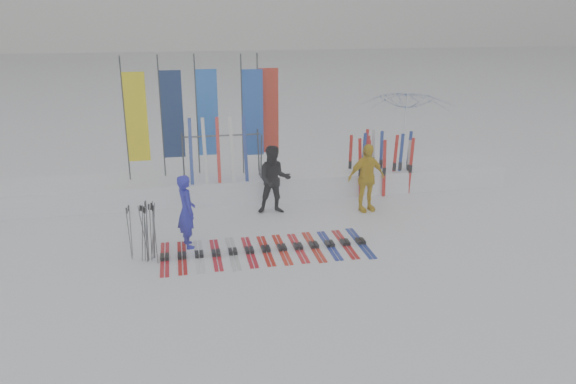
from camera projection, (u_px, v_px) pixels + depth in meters
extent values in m
plane|color=white|center=(294.00, 264.00, 11.33)|extent=(120.00, 120.00, 0.00)
cube|color=white|center=(260.00, 183.00, 15.52)|extent=(14.00, 1.60, 0.60)
imported|color=#1D1FAC|center=(186.00, 211.00, 11.93)|extent=(0.52, 0.66, 1.60)
imported|color=black|center=(274.00, 180.00, 13.91)|extent=(0.90, 0.73, 1.72)
imported|color=gold|center=(366.00, 178.00, 14.06)|extent=(1.08, 0.61, 1.73)
imported|color=white|center=(406.00, 131.00, 17.52)|extent=(2.98, 3.03, 2.55)
cube|color=red|center=(165.00, 258.00, 11.52)|extent=(0.17, 1.70, 0.07)
cube|color=#B3120E|center=(182.00, 256.00, 11.59)|extent=(0.17, 1.65, 0.07)
cube|color=silver|center=(199.00, 255.00, 11.65)|extent=(0.17, 1.66, 0.07)
cube|color=red|center=(216.00, 253.00, 11.72)|extent=(0.17, 1.59, 0.07)
cube|color=#B0B3B7|center=(233.00, 252.00, 11.79)|extent=(0.17, 1.69, 0.07)
cube|color=#B70E19|center=(249.00, 251.00, 11.85)|extent=(0.17, 1.60, 0.07)
cube|color=red|center=(266.00, 249.00, 11.92)|extent=(0.17, 1.57, 0.07)
cube|color=red|center=(282.00, 248.00, 11.98)|extent=(0.17, 1.61, 0.07)
cube|color=red|center=(298.00, 247.00, 12.05)|extent=(0.17, 1.56, 0.07)
cube|color=red|center=(314.00, 245.00, 12.12)|extent=(0.17, 1.63, 0.07)
cube|color=navy|center=(330.00, 244.00, 12.18)|extent=(0.17, 1.58, 0.07)
cube|color=#B10E11|center=(345.00, 243.00, 12.25)|extent=(0.17, 1.59, 0.07)
cube|color=navy|center=(360.00, 242.00, 12.31)|extent=(0.17, 1.70, 0.07)
cylinder|color=#595B60|center=(153.00, 230.00, 11.43)|extent=(0.07, 0.11, 1.22)
cylinder|color=#595B60|center=(147.00, 234.00, 11.28)|extent=(0.09, 0.14, 1.17)
cylinder|color=#595B60|center=(129.00, 234.00, 11.30)|extent=(0.04, 0.12, 1.16)
cylinder|color=#595B60|center=(142.00, 233.00, 11.22)|extent=(0.12, 0.12, 1.25)
cylinder|color=#595B60|center=(144.00, 233.00, 11.23)|extent=(0.14, 0.14, 1.23)
cylinder|color=#595B60|center=(131.00, 231.00, 11.48)|extent=(0.05, 0.08, 1.15)
cylinder|color=#595B60|center=(153.00, 232.00, 11.30)|extent=(0.16, 0.03, 1.24)
cylinder|color=#595B60|center=(151.00, 232.00, 11.28)|extent=(0.06, 0.17, 1.25)
cylinder|color=#595B60|center=(145.00, 234.00, 11.28)|extent=(0.09, 0.07, 1.20)
cylinder|color=#595B60|center=(146.00, 234.00, 11.26)|extent=(0.03, 0.03, 1.20)
cylinder|color=#595B60|center=(147.00, 229.00, 11.44)|extent=(0.05, 0.04, 1.25)
cylinder|color=#595B60|center=(156.00, 238.00, 11.11)|extent=(0.02, 0.12, 1.16)
cylinder|color=#595B60|center=(154.00, 232.00, 11.40)|extent=(0.08, 0.09, 1.17)
cylinder|color=#383A3F|center=(125.00, 120.00, 14.33)|extent=(0.04, 0.04, 3.20)
cube|color=yellow|center=(137.00, 117.00, 14.37)|extent=(0.55, 0.03, 2.30)
cylinder|color=#383A3F|center=(161.00, 117.00, 14.69)|extent=(0.04, 0.04, 3.20)
cube|color=#0B2153|center=(173.00, 115.00, 14.73)|extent=(0.55, 0.03, 2.30)
cylinder|color=#383A3F|center=(197.00, 115.00, 14.94)|extent=(0.04, 0.04, 3.20)
cube|color=blue|center=(208.00, 113.00, 14.98)|extent=(0.55, 0.03, 2.30)
cylinder|color=#383A3F|center=(242.00, 115.00, 14.94)|extent=(0.04, 0.04, 3.20)
cube|color=#1849B6|center=(253.00, 113.00, 14.97)|extent=(0.55, 0.03, 2.30)
cylinder|color=#383A3F|center=(258.00, 113.00, 15.21)|extent=(0.04, 0.04, 3.20)
cube|color=red|center=(268.00, 111.00, 15.25)|extent=(0.55, 0.03, 2.30)
cylinder|color=#383A3F|center=(183.00, 161.00, 14.24)|extent=(0.04, 0.30, 1.23)
cylinder|color=#383A3F|center=(183.00, 156.00, 14.71)|extent=(0.04, 0.30, 1.23)
cylinder|color=#383A3F|center=(261.00, 157.00, 14.62)|extent=(0.04, 0.30, 1.23)
cylinder|color=#383A3F|center=(258.00, 152.00, 15.08)|extent=(0.04, 0.30, 1.23)
cylinder|color=#383A3F|center=(221.00, 136.00, 14.49)|extent=(2.00, 0.04, 0.04)
cube|color=navy|center=(363.00, 163.00, 15.51)|extent=(0.09, 0.04, 1.68)
cube|color=navy|center=(400.00, 163.00, 15.55)|extent=(0.09, 0.03, 1.64)
cube|color=red|center=(369.00, 166.00, 15.55)|extent=(0.09, 0.04, 1.48)
cube|color=silver|center=(409.00, 166.00, 15.63)|extent=(0.09, 0.05, 1.47)
cube|color=silver|center=(373.00, 158.00, 16.05)|extent=(0.09, 0.04, 1.66)
cube|color=red|center=(366.00, 161.00, 16.06)|extent=(0.09, 0.04, 1.49)
cube|color=red|center=(365.00, 158.00, 16.10)|extent=(0.09, 0.03, 1.66)
cube|color=red|center=(350.00, 162.00, 15.80)|extent=(0.09, 0.04, 1.56)
cube|color=navy|center=(381.00, 161.00, 15.74)|extent=(0.09, 0.03, 1.68)
cube|color=navy|center=(408.00, 160.00, 15.74)|extent=(0.09, 0.03, 1.69)
cube|color=red|center=(360.00, 169.00, 15.03)|extent=(0.09, 0.04, 1.64)
cube|color=red|center=(384.00, 169.00, 15.14)|extent=(0.09, 0.03, 1.58)
cube|color=red|center=(394.00, 164.00, 15.49)|extent=(0.09, 0.03, 1.65)
cube|color=red|center=(411.00, 166.00, 15.39)|extent=(0.09, 0.04, 1.58)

